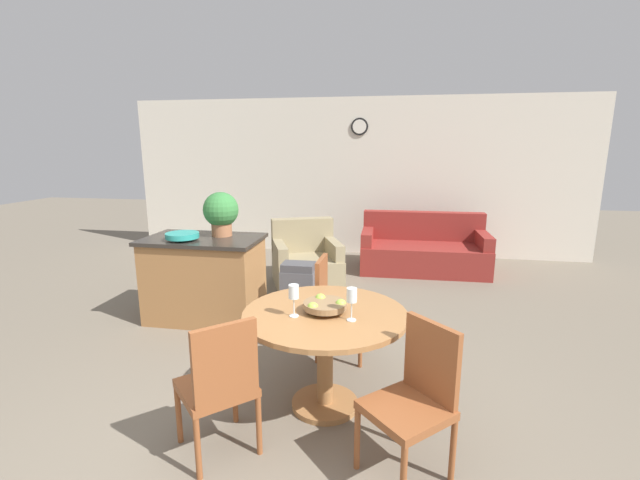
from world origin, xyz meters
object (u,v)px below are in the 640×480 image
Objects in this scene: dining_table at (325,334)px; dining_chair_near_right at (416,394)px; teal_bowl at (182,236)px; wine_glass_right at (352,297)px; potted_plant at (221,212)px; couch at (423,251)px; dining_chair_near_left at (220,382)px; armchair at (306,263)px; dining_chair_far_side at (334,303)px; fruit_bowl at (325,305)px; trash_bin at (299,294)px; wine_glass_left at (294,293)px; kitchen_island at (205,278)px.

dining_chair_near_right is (0.62, -0.54, -0.07)m from dining_table.
teal_bowl is at bearing 144.07° from dining_table.
potted_plant is (-1.60, 1.65, 0.28)m from wine_glass_right.
couch is (0.29, 4.32, -0.21)m from dining_chair_near_right.
dining_chair_near_left reaches higher than armchair.
teal_bowl is (-1.92, 1.36, 0.06)m from wine_glass_right.
dining_chair_near_right is at bearing -37.39° from teal_bowl.
potted_plant reaches higher than armchair.
teal_bowl is (-2.34, 1.79, 0.47)m from dining_chair_near_right.
fruit_bowl is (0.05, -0.82, 0.29)m from dining_chair_far_side.
dining_chair_near_right is 1.35× the size of trash_bin.
wine_glass_right is (0.20, -0.12, 0.12)m from fruit_bowl.
dining_chair_near_left is at bearing 50.28° from dining_chair_near_right.
wine_glass_left is at bearing -41.81° from teal_bowl.
dining_chair_near_left is at bearing -90.24° from trash_bin.
wine_glass_left reaches higher than dining_chair_far_side.
wine_glass_right is 2.36m from teal_bowl.
dining_chair_near_right is 4.34m from couch.
dining_chair_near_right is 2.93m from kitchen_island.
wine_glass_right is 2.38m from kitchen_island.
armchair is at bearing 57.61° from teal_bowl.
potted_plant reaches higher than dining_chair_far_side.
dining_table is 1.57m from trash_bin.
fruit_bowl is (-0.62, 0.54, 0.29)m from dining_chair_near_right.
kitchen_island is 1.08× the size of armchair.
teal_bowl is at bearing 78.84° from dining_chair_near_left.
dining_chair_far_side is at bearing -21.19° from kitchen_island.
dining_chair_near_left is at bearing -131.01° from fruit_bowl.
wine_glass_left is at bearing 18.95° from dining_chair_near_right.
wine_glass_right is 0.12× the size of couch.
couch is (0.91, 3.78, -0.50)m from fruit_bowl.
armchair reaches higher than dining_table.
couch is at bearing 74.17° from wine_glass_left.
dining_chair_near_left is at bearing -124.24° from wine_glass_left.
wine_glass_left is at bearing -101.91° from armchair.
dining_chair_near_left is 4.64m from couch.
dining_chair_near_right reaches higher than trash_bin.
potted_plant is (-1.40, 1.53, 0.40)m from fruit_bowl.
kitchen_island is (-1.04, 2.02, -0.04)m from dining_chair_near_left.
trash_bin is 1.36m from armchair.
dining_chair_near_right and dining_chair_far_side have the same top height.
wine_glass_left is 2.05m from teal_bowl.
dining_chair_near_right is 4.02× the size of wine_glass_right.
dining_chair_far_side is at bearing -28.05° from potted_plant.
dining_chair_far_side is 1.63m from kitchen_island.
wine_glass_left is 0.34× the size of trash_bin.
teal_bowl is (-1.72, 1.25, 0.18)m from fruit_bowl.
couch reaches higher than fruit_bowl.
couch is at bearing 43.95° from teal_bowl.
trash_bin is at bearing -103.72° from armchair.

